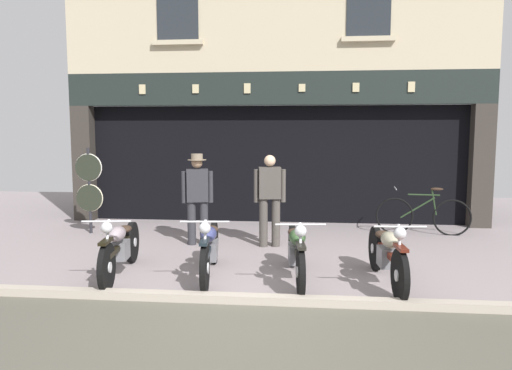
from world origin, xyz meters
TOP-DOWN VIEW (x-y plane):
  - ground at (0.00, -0.98)m, footprint 21.19×22.00m
  - shop_facade at (-0.00, 7.02)m, footprint 9.49×4.42m
  - motorcycle_left at (-1.91, 0.98)m, footprint 0.62×2.03m
  - motorcycle_center_left at (-0.65, 1.06)m, footprint 0.62×2.03m
  - motorcycle_center at (0.56, 1.03)m, footprint 0.62×2.00m
  - motorcycle_center_right at (1.75, 0.95)m, footprint 0.62×1.99m
  - salesman_left at (-1.24, 2.97)m, footprint 0.55×0.33m
  - shopkeeper_center at (0.05, 2.95)m, footprint 0.56×0.27m
  - tyre_sign_pole at (-3.60, 3.70)m, footprint 0.55×0.06m
  - advert_board_near at (2.01, 5.40)m, footprint 0.70×0.03m
  - advert_board_far at (3.06, 5.40)m, footprint 0.81×0.03m
  - leaning_bicycle at (3.01, 4.28)m, footprint 1.81×0.50m

SIDE VIEW (x-z plane):
  - ground at x=0.00m, z-range -0.13..0.05m
  - leaning_bicycle at x=3.01m, z-range -0.09..0.86m
  - motorcycle_center at x=0.56m, z-range -0.03..0.87m
  - motorcycle_left at x=-1.91m, z-range -0.03..0.87m
  - motorcycle_center_left at x=-0.65m, z-range -0.03..0.88m
  - motorcycle_center_right at x=1.75m, z-range -0.04..0.88m
  - shopkeeper_center at x=0.05m, z-range 0.09..1.71m
  - salesman_left at x=-1.24m, z-range 0.09..1.72m
  - tyre_sign_pole at x=-3.60m, z-range 0.14..1.85m
  - advert_board_far at x=3.06m, z-range 1.15..2.04m
  - advert_board_near at x=2.01m, z-range 1.09..2.19m
  - shop_facade at x=0.00m, z-range -1.38..4.75m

